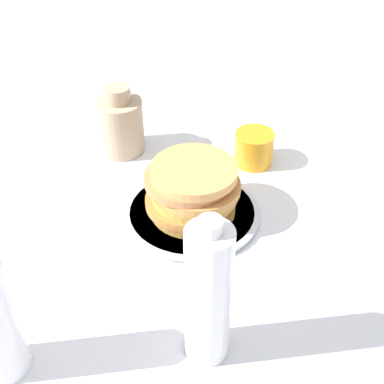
% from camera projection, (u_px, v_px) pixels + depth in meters
% --- Properties ---
extents(ground_plane, '(4.00, 4.00, 0.00)m').
position_uv_depth(ground_plane, '(205.00, 219.00, 0.96)').
color(ground_plane, white).
extents(plate, '(0.25, 0.25, 0.01)m').
position_uv_depth(plate, '(192.00, 212.00, 0.97)').
color(plate, silver).
rests_on(plate, ground_plane).
extents(pancake_stack, '(0.17, 0.16, 0.09)m').
position_uv_depth(pancake_stack, '(192.00, 190.00, 0.94)').
color(pancake_stack, '#B78739').
rests_on(pancake_stack, plate).
extents(juice_glass, '(0.08, 0.08, 0.07)m').
position_uv_depth(juice_glass, '(254.00, 148.00, 1.08)').
color(juice_glass, orange).
rests_on(juice_glass, ground_plane).
extents(cream_jug, '(0.10, 0.10, 0.15)m').
position_uv_depth(cream_jug, '(120.00, 124.00, 1.10)').
color(cream_jug, tan).
rests_on(cream_jug, ground_plane).
extents(water_bottle_mid, '(0.06, 0.06, 0.24)m').
position_uv_depth(water_bottle_mid, '(208.00, 295.00, 0.68)').
color(water_bottle_mid, white).
rests_on(water_bottle_mid, ground_plane).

